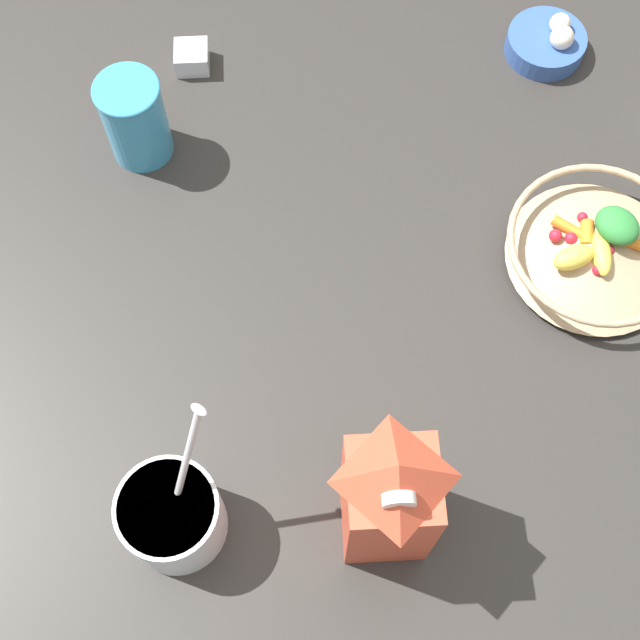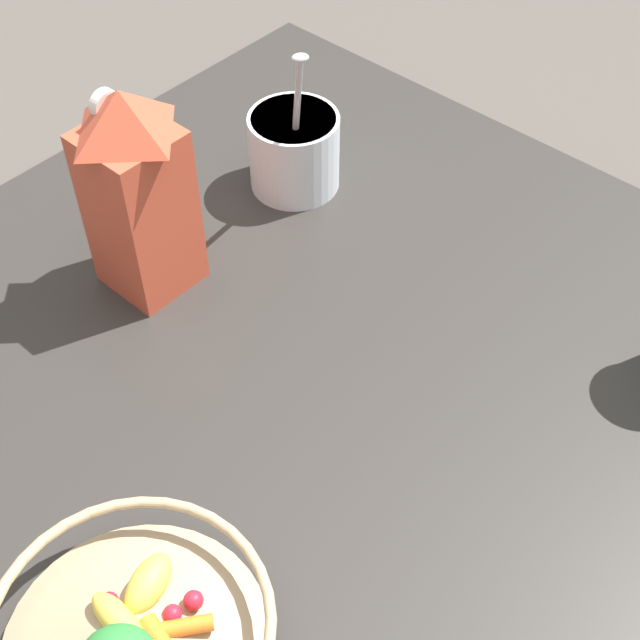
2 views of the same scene
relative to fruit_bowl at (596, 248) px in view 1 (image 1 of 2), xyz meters
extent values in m
plane|color=#4C4742|center=(-0.25, -0.02, -0.08)|extent=(6.00, 6.00, 0.00)
cube|color=#2D2B28|center=(-0.25, -0.02, -0.05)|extent=(1.18, 1.18, 0.04)
cylinder|color=tan|center=(0.00, 0.00, -0.03)|extent=(0.13, 0.13, 0.01)
cone|color=tan|center=(0.00, 0.00, 0.00)|extent=(0.23, 0.23, 0.04)
torus|color=tan|center=(0.00, 0.00, 0.02)|extent=(0.24, 0.24, 0.01)
ellipsoid|color=#EFD64C|center=(-0.04, -0.02, 0.01)|extent=(0.06, 0.05, 0.03)
ellipsoid|color=#EFD64C|center=(0.00, -0.01, 0.01)|extent=(0.03, 0.07, 0.03)
cylinder|color=orange|center=(0.04, 0.01, 0.01)|extent=(0.05, 0.03, 0.01)
cylinder|color=orange|center=(-0.03, 0.03, 0.01)|extent=(0.04, 0.04, 0.01)
cylinder|color=orange|center=(-0.01, 0.02, 0.01)|extent=(0.02, 0.04, 0.02)
sphere|color=red|center=(-0.01, -0.03, 0.01)|extent=(0.02, 0.02, 0.02)
sphere|color=red|center=(0.00, 0.00, 0.00)|extent=(0.01, 0.01, 0.01)
sphere|color=red|center=(-0.03, 0.01, 0.01)|extent=(0.02, 0.02, 0.02)
sphere|color=red|center=(-0.05, 0.02, 0.01)|extent=(0.02, 0.02, 0.02)
sphere|color=red|center=(0.01, -0.01, 0.01)|extent=(0.02, 0.02, 0.02)
sphere|color=red|center=(-0.01, 0.05, 0.00)|extent=(0.01, 0.01, 0.01)
ellipsoid|color=#2D7F38|center=(0.02, 0.02, 0.03)|extent=(0.08, 0.08, 0.03)
cube|color=#CC4C33|center=(-0.31, -0.34, 0.07)|extent=(0.09, 0.09, 0.21)
pyramid|color=#CC4C33|center=(-0.31, -0.34, 0.20)|extent=(0.09, 0.09, 0.05)
cylinder|color=white|center=(-0.31, -0.36, 0.20)|extent=(0.03, 0.01, 0.03)
cylinder|color=silver|center=(-0.55, -0.33, 0.02)|extent=(0.12, 0.12, 0.10)
cylinder|color=white|center=(-0.55, -0.33, 0.06)|extent=(0.11, 0.11, 0.02)
cylinder|color=silver|center=(-0.52, -0.30, 0.11)|extent=(0.06, 0.07, 0.18)
ellipsoid|color=silver|center=(-0.50, -0.26, 0.20)|extent=(0.02, 0.02, 0.01)
cylinder|color=#3893C6|center=(-0.61, 0.21, 0.03)|extent=(0.09, 0.09, 0.13)
torus|color=#3893C6|center=(-0.61, 0.21, 0.10)|extent=(0.09, 0.09, 0.01)
cube|color=silver|center=(-0.54, 0.36, -0.02)|extent=(0.05, 0.05, 0.03)
cube|color=brown|center=(-0.54, 0.36, -0.02)|extent=(0.04, 0.04, 0.02)
cylinder|color=#3356A3|center=(-0.01, 0.36, -0.02)|extent=(0.12, 0.12, 0.03)
sphere|color=silver|center=(0.01, 0.35, 0.01)|extent=(0.03, 0.03, 0.03)
sphere|color=silver|center=(0.01, 0.37, 0.01)|extent=(0.03, 0.03, 0.03)
camera|label=1|loc=(-0.39, -0.54, 1.03)|focal=50.00mm
camera|label=2|loc=(0.12, 0.32, 0.72)|focal=50.00mm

